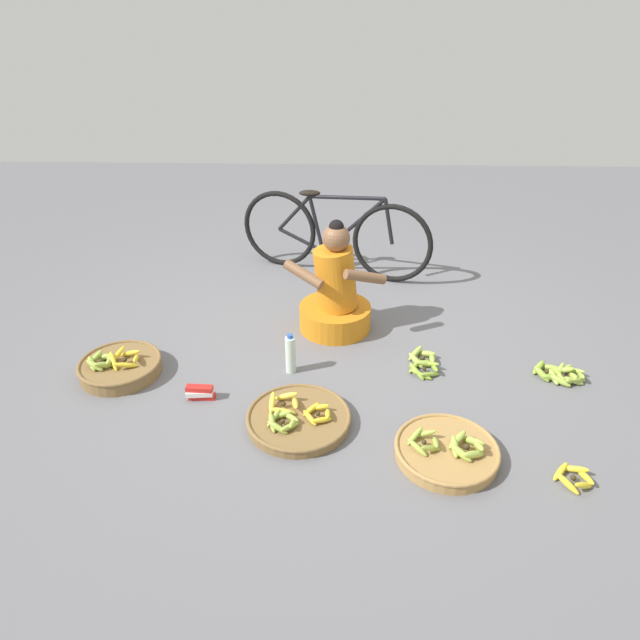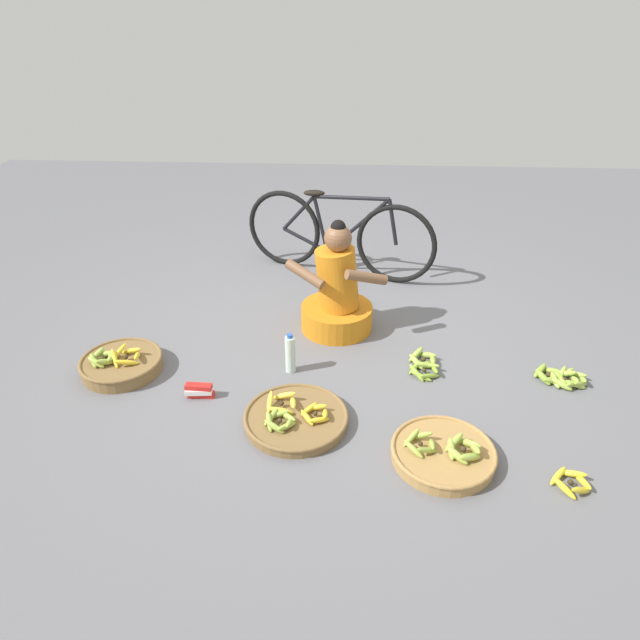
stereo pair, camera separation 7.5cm
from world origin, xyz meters
The scene contains 11 objects.
ground_plane centered at (0.00, 0.00, 0.00)m, with size 10.00×10.00×0.00m, color slate.
vendor_woman_front centered at (0.09, 0.30, 0.27)m, with size 0.72×0.52×0.83m.
bicycle_leaning centered at (0.07, 1.26, 0.36)m, with size 1.63×0.57×0.73m.
banana_basket_back_left centered at (-0.11, -0.78, 0.04)m, with size 0.60×0.60×0.13m.
banana_basket_mid_right centered at (0.69, -1.03, 0.04)m, with size 0.55×0.55×0.14m.
banana_basket_front_left centered at (-1.29, -0.33, 0.06)m, with size 0.52×0.52×0.17m.
loose_bananas_front_center centered at (1.30, -1.18, 0.03)m, with size 0.21×0.22×0.09m.
loose_bananas_back_center centered at (0.68, -0.19, 0.03)m, with size 0.22×0.34×0.10m.
loose_bananas_near_bicycle centered at (1.54, -0.29, 0.03)m, with size 0.35×0.26×0.09m.
water_bottle centered at (-0.19, -0.27, 0.13)m, with size 0.07×0.07×0.28m.
packet_carton_stack centered at (-0.71, -0.57, 0.04)m, with size 0.17×0.07×0.09m.
Camera 1 is at (0.09, -3.23, 2.10)m, focal length 31.21 mm.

